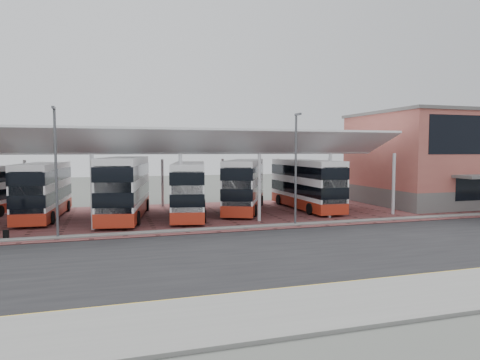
{
  "coord_description": "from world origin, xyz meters",
  "views": [
    {
      "loc": [
        -10.87,
        -21.98,
        5.46
      ],
      "look_at": [
        -1.82,
        7.58,
        3.3
      ],
      "focal_mm": 32.0,
      "sensor_mm": 36.0,
      "label": 1
    }
  ],
  "objects_px": {
    "terminal": "(451,158)",
    "bus_1": "(44,191)",
    "bus_2": "(125,188)",
    "bus_3": "(189,190)",
    "bus_4": "(245,185)",
    "bus_5": "(306,185)"
  },
  "relations": [
    {
      "from": "terminal",
      "to": "bus_1",
      "type": "height_order",
      "value": "terminal"
    },
    {
      "from": "bus_1",
      "to": "bus_2",
      "type": "bearing_deg",
      "value": -13.12
    },
    {
      "from": "bus_3",
      "to": "bus_4",
      "type": "relative_size",
      "value": 0.98
    },
    {
      "from": "bus_1",
      "to": "bus_4",
      "type": "relative_size",
      "value": 0.98
    },
    {
      "from": "bus_3",
      "to": "bus_4",
      "type": "bearing_deg",
      "value": 29.88
    },
    {
      "from": "bus_5",
      "to": "terminal",
      "type": "bearing_deg",
      "value": 1.26
    },
    {
      "from": "terminal",
      "to": "bus_4",
      "type": "xyz_separation_m",
      "value": [
        -22.36,
        0.29,
        -2.35
      ]
    },
    {
      "from": "bus_1",
      "to": "bus_2",
      "type": "height_order",
      "value": "bus_2"
    },
    {
      "from": "terminal",
      "to": "bus_4",
      "type": "relative_size",
      "value": 1.66
    },
    {
      "from": "bus_1",
      "to": "bus_5",
      "type": "height_order",
      "value": "bus_5"
    },
    {
      "from": "bus_2",
      "to": "bus_4",
      "type": "xyz_separation_m",
      "value": [
        10.34,
        1.13,
        -0.15
      ]
    },
    {
      "from": "bus_2",
      "to": "bus_4",
      "type": "relative_size",
      "value": 1.09
    },
    {
      "from": "terminal",
      "to": "bus_4",
      "type": "bearing_deg",
      "value": 179.26
    },
    {
      "from": "bus_1",
      "to": "bus_5",
      "type": "xyz_separation_m",
      "value": [
        22.28,
        -1.37,
        0.05
      ]
    },
    {
      "from": "bus_1",
      "to": "terminal",
      "type": "bearing_deg",
      "value": 2.72
    },
    {
      "from": "bus_1",
      "to": "bus_5",
      "type": "bearing_deg",
      "value": 0.84
    },
    {
      "from": "bus_3",
      "to": "terminal",
      "type": "bearing_deg",
      "value": 14.82
    },
    {
      "from": "bus_2",
      "to": "bus_5",
      "type": "distance_m",
      "value": 16.08
    },
    {
      "from": "bus_3",
      "to": "bus_4",
      "type": "height_order",
      "value": "bus_4"
    },
    {
      "from": "terminal",
      "to": "bus_2",
      "type": "bearing_deg",
      "value": -178.53
    },
    {
      "from": "bus_3",
      "to": "bus_4",
      "type": "xyz_separation_m",
      "value": [
        5.3,
        1.73,
        0.08
      ]
    },
    {
      "from": "bus_2",
      "to": "bus_3",
      "type": "xyz_separation_m",
      "value": [
        5.03,
        -0.6,
        -0.23
      ]
    }
  ]
}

